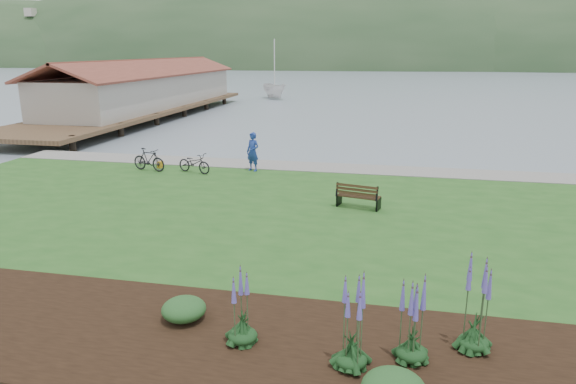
% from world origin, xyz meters
% --- Properties ---
extents(ground, '(600.00, 600.00, 0.00)m').
position_xyz_m(ground, '(0.00, 0.00, 0.00)').
color(ground, gray).
rests_on(ground, ground).
extents(lawn, '(34.00, 20.00, 0.40)m').
position_xyz_m(lawn, '(0.00, -2.00, 0.20)').
color(lawn, '#24551E').
rests_on(lawn, ground).
extents(shoreline_path, '(34.00, 2.20, 0.03)m').
position_xyz_m(shoreline_path, '(0.00, 6.90, 0.42)').
color(shoreline_path, gray).
rests_on(shoreline_path, lawn).
extents(garden_bed, '(24.00, 4.40, 0.04)m').
position_xyz_m(garden_bed, '(3.00, -9.80, 0.42)').
color(garden_bed, black).
rests_on(garden_bed, lawn).
extents(far_hillside, '(580.00, 80.00, 38.00)m').
position_xyz_m(far_hillside, '(20.00, 170.00, 0.00)').
color(far_hillside, '#2C4B2A').
rests_on(far_hillside, ground).
extents(pier_pavilion, '(8.00, 36.00, 5.40)m').
position_xyz_m(pier_pavilion, '(-20.00, 27.52, 2.64)').
color(pier_pavilion, '#4C3826').
rests_on(pier_pavilion, ground).
extents(park_bench, '(1.74, 1.02, 1.02)m').
position_xyz_m(park_bench, '(2.41, 0.20, 0.90)').
color(park_bench, black).
rests_on(park_bench, lawn).
extents(person, '(0.99, 0.85, 2.28)m').
position_xyz_m(person, '(-3.24, 5.47, 1.54)').
color(person, '#203994').
rests_on(person, lawn).
extents(bicycle_a, '(1.21, 2.01, 0.99)m').
position_xyz_m(bicycle_a, '(-5.97, 4.44, 0.90)').
color(bicycle_a, black).
rests_on(bicycle_a, lawn).
extents(bicycle_b, '(0.98, 1.98, 1.15)m').
position_xyz_m(bicycle_b, '(-8.36, 4.38, 0.97)').
color(bicycle_b, black).
rests_on(bicycle_b, lawn).
extents(sailboat, '(12.88, 12.92, 24.11)m').
position_xyz_m(sailboat, '(-12.14, 47.62, 0.00)').
color(sailboat, silver).
rests_on(sailboat, ground).
extents(pannier, '(0.30, 0.37, 0.34)m').
position_xyz_m(pannier, '(-8.11, 5.10, 0.57)').
color(pannier, '#F4A61C').
rests_on(pannier, lawn).
extents(echium_0, '(0.62, 0.62, 2.16)m').
position_xyz_m(echium_0, '(3.10, -10.20, 1.36)').
color(echium_0, '#123417').
rests_on(echium_0, garden_bed).
extents(echium_1, '(0.62, 0.62, 1.97)m').
position_xyz_m(echium_1, '(4.23, -9.73, 1.27)').
color(echium_1, '#123417').
rests_on(echium_1, garden_bed).
extents(echium_4, '(0.62, 0.62, 1.94)m').
position_xyz_m(echium_4, '(0.82, -9.80, 1.16)').
color(echium_4, '#123417').
rests_on(echium_4, garden_bed).
extents(echium_5, '(0.62, 0.62, 2.28)m').
position_xyz_m(echium_5, '(5.46, -9.08, 1.42)').
color(echium_5, '#123417').
rests_on(echium_5, garden_bed).
extents(shrub_0, '(1.00, 1.00, 0.50)m').
position_xyz_m(shrub_0, '(-0.74, -9.17, 0.69)').
color(shrub_0, '#1E4C21').
rests_on(shrub_0, garden_bed).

